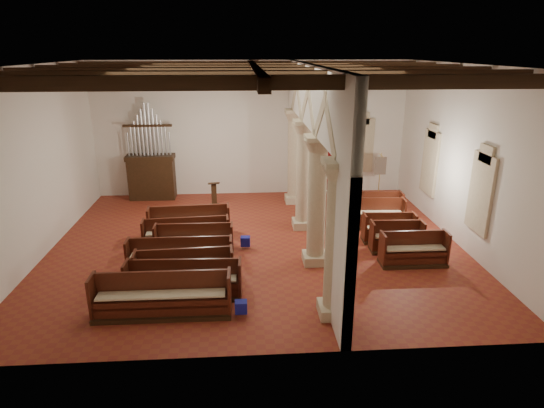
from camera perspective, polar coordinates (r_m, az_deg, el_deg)
The scene contains 32 objects.
floor at distance 15.87m, azimuth -1.93°, elevation -5.12°, with size 14.00×14.00×0.00m, color maroon.
ceiling at distance 14.49m, azimuth -2.20°, elevation 17.08°, with size 14.00×14.00×0.00m, color #321D10.
wall_back at distance 20.77m, azimuth -2.62°, elevation 9.34°, with size 14.00×0.02×6.00m, color white.
wall_front at distance 9.17m, azimuth -0.79°, elevation -3.32°, with size 14.00×0.02×6.00m, color white.
wall_left at distance 16.27m, azimuth -27.61°, elevation 4.46°, with size 0.02×12.00×6.00m, color white.
wall_right at distance 16.65m, azimuth 22.91°, elevation 5.43°, with size 0.02×12.00×6.00m, color white.
ceiling_beams at distance 14.50m, azimuth -2.19°, elevation 16.37°, with size 13.80×11.80×0.30m, color #321D0F, non-canonical shape.
arcade at distance 14.94m, azimuth 4.90°, elevation 7.66°, with size 0.90×11.90×6.00m.
window_right_a at distance 15.55m, azimuth 24.85°, elevation 1.21°, with size 0.03×1.00×2.20m, color #2E684F.
window_right_b at distance 19.02m, azimuth 19.30°, elevation 4.92°, with size 0.03×1.00×2.20m, color #2E684F.
window_back at distance 21.60m, azimuth 10.90°, elevation 7.23°, with size 1.00×0.03×2.20m, color #2E684F.
pipe_organ at distance 21.01m, azimuth -14.91°, elevation 4.28°, with size 2.10×0.85×4.40m.
lectern at distance 19.53m, azimuth -7.28°, elevation 0.96°, with size 0.52×0.54×1.17m.
dossal_curtain at distance 21.44m, azimuth 6.88°, elevation 4.51°, with size 1.80×0.07×2.17m.
processional_banner at distance 20.51m, azimuth 13.26°, elevation 2.32°, with size 0.50×0.64×2.20m.
hymnal_box_a at distance 11.85m, azimuth -3.91°, elevation -12.75°, with size 0.31×0.25×0.31m, color #14188F.
hymnal_box_b at distance 12.96m, azimuth -8.06°, elevation -9.92°, with size 0.32×0.26×0.32m, color navy.
hymnal_box_c at distance 15.52m, azimuth -3.36°, elevation -4.68°, with size 0.32×0.26×0.32m, color navy.
tube_heater_a at distance 12.14m, azimuth -14.11°, elevation -13.04°, with size 0.10×0.10×1.04m, color white.
tube_heater_b at distance 12.48m, azimuth -13.06°, elevation -11.99°, with size 0.11×0.11×1.12m, color white.
nave_pew_0 at distance 12.12m, azimuth -13.58°, elevation -11.84°, with size 3.49×0.78×1.15m.
nave_pew_1 at distance 12.81m, azimuth -10.97°, elevation -10.00°, with size 3.15×0.82×1.06m.
nave_pew_2 at distance 13.34m, azimuth -10.90°, elevation -8.68°, with size 2.81×0.88×1.10m.
nave_pew_3 at distance 14.27m, azimuth -11.42°, elevation -6.90°, with size 3.19×0.70×1.03m.
nave_pew_4 at distance 15.30m, azimuth -9.72°, elevation -4.98°, with size 2.57×0.69×1.01m.
nave_pew_5 at distance 15.88m, azimuth -10.68°, elevation -4.14°, with size 2.95×0.86×1.01m.
nave_pew_6 at distance 16.75m, azimuth -10.31°, elevation -2.74°, with size 2.95×0.92×1.10m.
aisle_pew_0 at distance 15.02m, azimuth 17.31°, elevation -5.98°, with size 2.08×0.72×1.07m.
aisle_pew_1 at distance 15.82m, azimuth 15.32°, elevation -4.51°, with size 1.76×0.76×1.04m.
aisle_pew_2 at distance 16.54m, azimuth 14.41°, elevation -3.42°, with size 1.84×0.75×1.02m.
aisle_pew_3 at distance 17.72m, azimuth 13.22°, elevation -1.67°, with size 1.94×0.85×1.12m.
aisle_pew_4 at distance 18.53m, azimuth 13.17°, elevation -0.76°, with size 1.85×0.75×1.11m.
Camera 1 is at (-0.45, -14.47, 6.49)m, focal length 30.00 mm.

